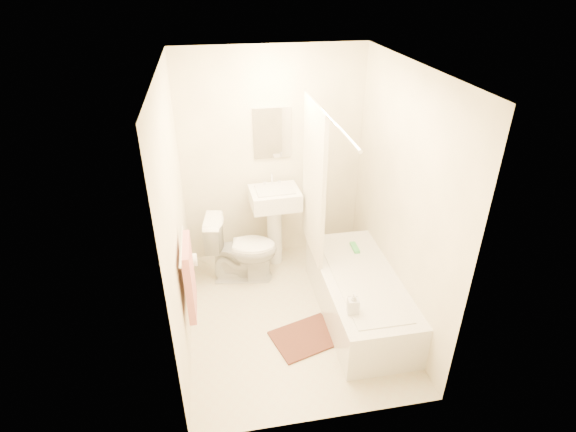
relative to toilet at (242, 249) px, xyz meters
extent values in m
plane|color=beige|center=(0.42, -0.72, -0.37)|extent=(2.40, 2.40, 0.00)
plane|color=white|center=(0.42, -0.72, 2.03)|extent=(2.40, 2.40, 0.00)
cube|color=beige|center=(0.42, 0.48, 0.83)|extent=(2.00, 0.02, 2.40)
cube|color=beige|center=(-0.58, -0.72, 0.83)|extent=(0.02, 2.40, 2.40)
cube|color=beige|center=(1.42, -0.72, 0.83)|extent=(0.02, 2.40, 2.40)
cube|color=white|center=(0.42, 0.46, 1.13)|extent=(0.40, 0.03, 0.55)
cylinder|color=silver|center=(0.72, -0.62, 1.63)|extent=(0.03, 1.70, 0.03)
cube|color=silver|center=(0.72, -0.22, 0.85)|extent=(0.04, 0.80, 1.55)
cylinder|color=silver|center=(-0.54, -0.97, 0.73)|extent=(0.02, 0.60, 0.02)
cube|color=#CC7266|center=(-0.51, -0.97, 0.41)|extent=(0.06, 0.45, 0.66)
cylinder|color=white|center=(-0.51, -0.60, 0.33)|extent=(0.11, 0.12, 0.12)
imported|color=white|center=(0.00, 0.00, 0.00)|extent=(0.82, 0.54, 0.75)
cube|color=#4C291E|center=(0.48, -1.06, -0.36)|extent=(0.70, 0.60, 0.02)
imported|color=silver|center=(0.84, -1.28, 0.18)|extent=(0.11, 0.11, 0.21)
cube|color=green|center=(1.16, -0.35, 0.10)|extent=(0.06, 0.19, 0.04)
camera|label=1|loc=(-0.24, -4.09, 2.69)|focal=28.00mm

